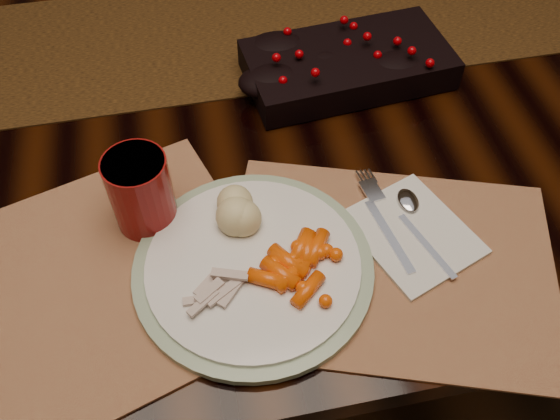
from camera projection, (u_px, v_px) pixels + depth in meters
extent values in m
plane|color=black|center=(257.00, 323.00, 1.53)|extent=(5.00, 5.00, 0.00)
cube|color=black|center=(251.00, 240.00, 1.24)|extent=(1.80, 1.00, 0.75)
cube|color=black|center=(240.00, 33.00, 1.05)|extent=(1.65, 0.35, 0.00)
cube|color=#9A7958|center=(390.00, 264.00, 0.75)|extent=(0.49, 0.42, 0.00)
cube|color=brown|center=(65.00, 296.00, 0.72)|extent=(0.56, 0.48, 0.00)
cylinder|color=white|center=(253.00, 266.00, 0.74)|extent=(0.30, 0.30, 0.02)
cube|color=silver|center=(412.00, 233.00, 0.78)|extent=(0.18, 0.19, 0.01)
cylinder|color=maroon|center=(141.00, 192.00, 0.75)|extent=(0.10, 0.10, 0.11)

